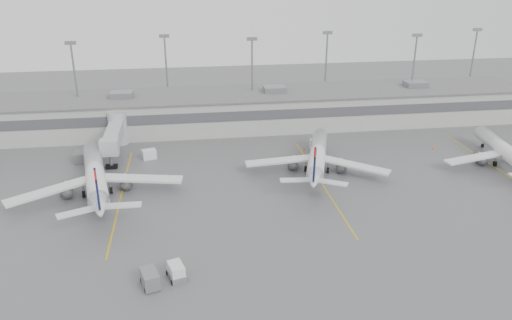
{
  "coord_description": "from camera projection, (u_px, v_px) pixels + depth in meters",
  "views": [
    {
      "loc": [
        -5.84,
        -54.91,
        37.4
      ],
      "look_at": [
        5.68,
        24.0,
        5.0
      ],
      "focal_mm": 35.0,
      "sensor_mm": 36.0,
      "label": 1
    }
  ],
  "objects": [
    {
      "name": "ground",
      "position": [
        240.0,
        266.0,
        65.2
      ],
      "size": [
        260.0,
        260.0,
        0.0
      ],
      "primitive_type": "plane",
      "color": "#525254",
      "rests_on": "ground"
    },
    {
      "name": "terminal",
      "position": [
        211.0,
        111.0,
        116.78
      ],
      "size": [
        152.0,
        17.0,
        9.45
      ],
      "color": "#A3A39E",
      "rests_on": "ground"
    },
    {
      "name": "light_masts",
      "position": [
        209.0,
        72.0,
        119.11
      ],
      "size": [
        142.4,
        8.0,
        20.6
      ],
      "color": "gray",
      "rests_on": "ground"
    },
    {
      "name": "jet_bridge_right",
      "position": [
        116.0,
        133.0,
        102.91
      ],
      "size": [
        4.0,
        17.2,
        7.0
      ],
      "color": "#9DA0A2",
      "rests_on": "ground"
    },
    {
      "name": "stand_markings",
      "position": [
        224.0,
        188.0,
        87.2
      ],
      "size": [
        105.25,
        40.0,
        0.01
      ],
      "color": "gold",
      "rests_on": "ground"
    },
    {
      "name": "jet_mid_left",
      "position": [
        95.0,
        176.0,
        83.91
      ],
      "size": [
        28.32,
        32.05,
        10.47
      ],
      "rotation": [
        0.0,
        0.0,
        0.19
      ],
      "color": "silver",
      "rests_on": "ground"
    },
    {
      "name": "jet_mid_right",
      "position": [
        317.0,
        156.0,
        93.08
      ],
      "size": [
        25.61,
        29.16,
        9.74
      ],
      "rotation": [
        0.0,
        0.0,
        -0.31
      ],
      "color": "silver",
      "rests_on": "ground"
    },
    {
      "name": "jet_far_right",
      "position": [
        506.0,
        152.0,
        95.8
      ],
      "size": [
        25.08,
        28.31,
        9.19
      ],
      "rotation": [
        0.0,
        0.0,
        -0.15
      ],
      "color": "silver",
      "rests_on": "ground"
    },
    {
      "name": "baggage_tug",
      "position": [
        176.0,
        273.0,
        62.49
      ],
      "size": [
        2.75,
        3.52,
        2.0
      ],
      "rotation": [
        0.0,
        0.0,
        0.29
      ],
      "color": "silver",
      "rests_on": "ground"
    },
    {
      "name": "baggage_cart",
      "position": [
        150.0,
        278.0,
        60.85
      ],
      "size": [
        2.68,
        3.61,
        2.07
      ],
      "rotation": [
        0.0,
        0.0,
        0.29
      ],
      "color": "slate",
      "rests_on": "ground"
    },
    {
      "name": "gse_uld_b",
      "position": [
        149.0,
        154.0,
        99.72
      ],
      "size": [
        3.03,
        2.41,
        1.88
      ],
      "primitive_type": "cube",
      "rotation": [
        0.0,
        0.0,
        0.27
      ],
      "color": "silver",
      "rests_on": "ground"
    },
    {
      "name": "gse_uld_c",
      "position": [
        317.0,
        144.0,
        105.09
      ],
      "size": [
        2.95,
        2.17,
        1.93
      ],
      "primitive_type": "cube",
      "rotation": [
        0.0,
        0.0,
        -0.13
      ],
      "color": "silver",
      "rests_on": "ground"
    },
    {
      "name": "gse_loader",
      "position": [
        80.0,
        157.0,
        98.28
      ],
      "size": [
        2.12,
        3.27,
        1.99
      ],
      "primitive_type": "cube",
      "rotation": [
        0.0,
        0.0,
        0.04
      ],
      "color": "slate",
      "rests_on": "ground"
    },
    {
      "name": "cone_b",
      "position": [
        135.0,
        179.0,
        90.07
      ],
      "size": [
        0.48,
        0.48,
        0.76
      ],
      "primitive_type": "cone",
      "color": "#FF5105",
      "rests_on": "ground"
    },
    {
      "name": "cone_c",
      "position": [
        304.0,
        149.0,
        104.09
      ],
      "size": [
        0.41,
        0.41,
        0.65
      ],
      "primitive_type": "cone",
      "color": "#FF5105",
      "rests_on": "ground"
    },
    {
      "name": "cone_d",
      "position": [
        433.0,
        148.0,
        104.48
      ],
      "size": [
        0.43,
        0.43,
        0.69
      ],
      "primitive_type": "cone",
      "color": "#FF5105",
      "rests_on": "ground"
    }
  ]
}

